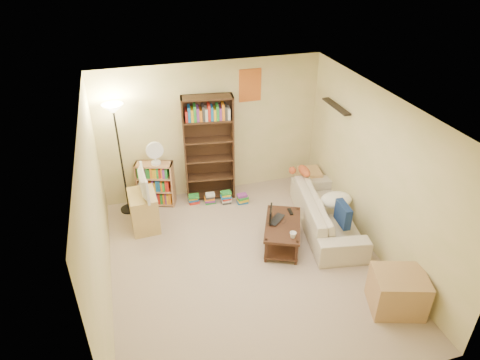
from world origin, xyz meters
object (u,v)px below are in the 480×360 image
(sofa, at_px, (327,213))
(side_table, at_px, (308,181))
(mug, at_px, (293,235))
(floor_lamp, at_px, (116,128))
(tabby_cat, at_px, (302,171))
(television, at_px, (140,183))
(end_cabinet, at_px, (398,292))
(tall_bookshelf, at_px, (209,146))
(laptop, at_px, (279,221))
(short_bookshelf, at_px, (156,184))
(coffee_table, at_px, (282,231))
(desk_fan, at_px, (155,152))
(tv_stand, at_px, (144,211))

(sofa, height_order, side_table, sofa)
(mug, xyz_separation_m, floor_lamp, (-2.30, 2.08, 1.13))
(tabby_cat, relative_size, side_table, 1.00)
(tabby_cat, relative_size, floor_lamp, 0.23)
(television, height_order, end_cabinet, television)
(tall_bookshelf, bearing_deg, laptop, -58.72)
(sofa, bearing_deg, short_bookshelf, 69.99)
(coffee_table, distance_m, short_bookshelf, 2.50)
(coffee_table, distance_m, floor_lamp, 3.15)
(television, bearing_deg, tabby_cat, -93.54)
(sofa, xyz_separation_m, tall_bookshelf, (-1.65, 1.51, 0.74))
(desk_fan, height_order, floor_lamp, floor_lamp)
(tabby_cat, distance_m, mug, 1.62)
(floor_lamp, bearing_deg, television, -67.92)
(laptop, bearing_deg, mug, -125.99)
(tall_bookshelf, bearing_deg, floor_lamp, -170.63)
(television, relative_size, side_table, 1.56)
(short_bookshelf, height_order, end_cabinet, short_bookshelf)
(tall_bookshelf, bearing_deg, sofa, -34.59)
(coffee_table, bearing_deg, mug, -64.19)
(floor_lamp, relative_size, side_table, 4.26)
(coffee_table, xyz_separation_m, tall_bookshelf, (-0.76, 1.75, 0.76))
(sofa, relative_size, short_bookshelf, 2.55)
(tv_stand, bearing_deg, short_bookshelf, 64.10)
(side_table, bearing_deg, desk_fan, 172.59)
(tall_bookshelf, distance_m, side_table, 2.03)
(television, height_order, short_bookshelf, television)
(floor_lamp, xyz_separation_m, end_cabinet, (3.28, -3.34, -1.33))
(coffee_table, bearing_deg, laptop, 138.63)
(sofa, distance_m, floor_lamp, 3.74)
(desk_fan, xyz_separation_m, side_table, (2.78, -0.36, -0.84))
(tall_bookshelf, distance_m, floor_lamp, 1.63)
(tabby_cat, distance_m, short_bookshelf, 2.64)
(short_bookshelf, xyz_separation_m, desk_fan, (0.05, -0.04, 0.65))
(coffee_table, xyz_separation_m, television, (-2.05, 1.12, 0.58))
(tv_stand, xyz_separation_m, side_table, (3.11, 0.25, -0.09))
(mug, relative_size, desk_fan, 0.24)
(sofa, height_order, end_cabinet, sofa)
(television, bearing_deg, floor_lamp, 19.70)
(sofa, height_order, short_bookshelf, short_bookshelf)
(coffee_table, distance_m, end_cabinet, 1.91)
(sofa, height_order, laptop, sofa)
(sofa, distance_m, tall_bookshelf, 2.36)
(sofa, xyz_separation_m, tabby_cat, (-0.13, 0.82, 0.38))
(coffee_table, bearing_deg, television, 174.91)
(floor_lamp, bearing_deg, tv_stand, -67.92)
(tv_stand, xyz_separation_m, desk_fan, (0.33, 0.61, 0.75))
(mug, relative_size, side_table, 0.22)
(tall_bookshelf, bearing_deg, tv_stand, -145.88)
(television, xyz_separation_m, end_cabinet, (3.04, -2.75, -0.58))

